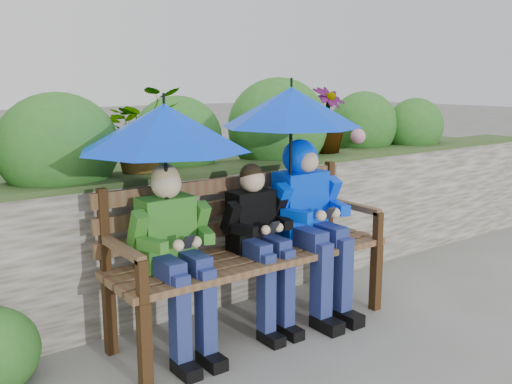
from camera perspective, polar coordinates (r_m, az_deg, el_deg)
ground at (r=3.94m, az=0.88°, el=-13.90°), size 60.00×60.00×0.00m
garden_backdrop at (r=5.06m, az=-10.74°, el=-1.36°), size 8.00×2.86×1.80m
park_bench at (r=3.86m, az=-0.96°, el=-5.06°), size 1.97×0.58×1.04m
boy_left at (r=3.46m, az=-8.14°, el=-5.69°), size 0.49×0.57×1.18m
boy_middle at (r=3.79m, az=0.32°, el=-4.39°), size 0.45×0.52×1.13m
boy_right at (r=4.04m, az=5.34°, el=-1.97°), size 0.55×0.66×1.26m
umbrella_left at (r=3.34m, az=-9.13°, el=6.39°), size 1.02×1.02×0.84m
umbrella_right at (r=3.87m, az=3.54°, el=8.47°), size 0.95×0.95×0.91m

